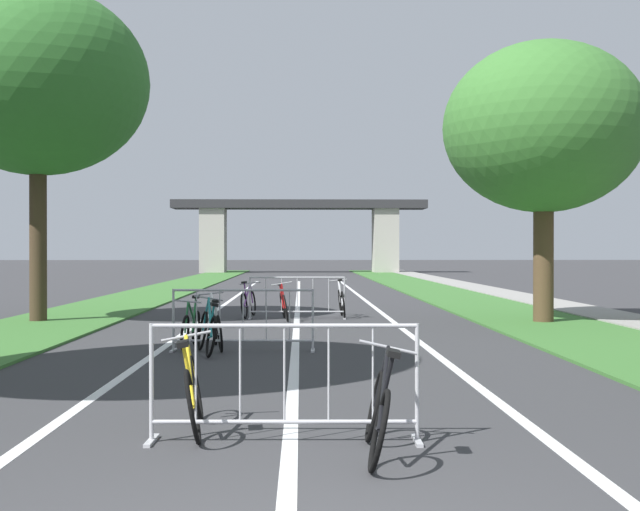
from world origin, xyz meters
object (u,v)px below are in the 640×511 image
(bicycle_purple_4, at_px, (248,303))
(bicycle_silver_6, at_px, (342,302))
(crowd_barrier_third, at_px, (297,298))
(bicycle_red_7, at_px, (284,305))
(bicycle_black_2, at_px, (378,413))
(bicycle_white_5, at_px, (217,328))
(crowd_barrier_nearest, at_px, (284,383))
(tree_right_cypress_far, at_px, (544,128))
(bicycle_green_1, at_px, (191,328))
(bicycle_teal_0, at_px, (207,331))
(tree_left_oak_near, at_px, (38,82))
(bicycle_yellow_3, at_px, (194,392))
(crowd_barrier_second, at_px, (243,320))

(bicycle_purple_4, xyz_separation_m, bicycle_silver_6, (2.38, -0.08, 0.02))
(crowd_barrier_third, relative_size, bicycle_red_7, 1.44)
(bicycle_black_2, distance_m, bicycle_white_5, 7.86)
(crowd_barrier_nearest, distance_m, bicycle_red_7, 12.99)
(tree_right_cypress_far, relative_size, crowd_barrier_nearest, 2.71)
(bicycle_white_5, height_order, bicycle_silver_6, bicycle_silver_6)
(crowd_barrier_nearest, height_order, bicycle_white_5, crowd_barrier_nearest)
(bicycle_green_1, xyz_separation_m, bicycle_black_2, (2.55, -7.76, 0.01))
(bicycle_teal_0, distance_m, bicycle_white_5, 0.71)
(crowd_barrier_nearest, distance_m, bicycle_teal_0, 6.48)
(bicycle_red_7, bearing_deg, bicycle_black_2, 88.92)
(tree_left_oak_near, height_order, bicycle_teal_0, tree_left_oak_near)
(tree_right_cypress_far, bearing_deg, bicycle_black_2, -111.93)
(bicycle_black_2, distance_m, bicycle_red_7, 13.57)
(crowd_barrier_nearest, xyz_separation_m, bicycle_yellow_3, (-0.86, 0.43, -0.15))
(tree_left_oak_near, xyz_separation_m, bicycle_red_7, (5.77, 0.56, -5.29))
(bicycle_teal_0, bearing_deg, bicycle_red_7, 66.36)
(crowd_barrier_second, bearing_deg, tree_left_oak_near, 132.27)
(bicycle_yellow_3, bearing_deg, tree_right_cypress_far, 54.25)
(crowd_barrier_third, distance_m, bicycle_silver_6, 1.24)
(bicycle_black_2, relative_size, bicycle_yellow_3, 0.96)
(bicycle_yellow_3, bearing_deg, bicycle_green_1, 92.00)
(tree_right_cypress_far, bearing_deg, bicycle_red_7, 169.91)
(tree_left_oak_near, xyz_separation_m, bicycle_silver_6, (7.22, 1.44, -5.28))
(bicycle_yellow_3, bearing_deg, crowd_barrier_second, 84.06)
(bicycle_black_2, height_order, bicycle_red_7, bicycle_red_7)
(crowd_barrier_nearest, distance_m, bicycle_purple_4, 14.00)
(crowd_barrier_second, height_order, bicycle_green_1, crowd_barrier_second)
(bicycle_red_7, bearing_deg, bicycle_silver_6, -154.38)
(bicycle_green_1, height_order, bicycle_white_5, bicycle_white_5)
(crowd_barrier_second, height_order, bicycle_red_7, crowd_barrier_second)
(tree_right_cypress_far, distance_m, crowd_barrier_third, 7.15)
(bicycle_purple_4, relative_size, bicycle_silver_6, 1.04)
(crowd_barrier_second, xyz_separation_m, bicycle_green_1, (-0.94, 0.53, -0.17))
(bicycle_green_1, bearing_deg, bicycle_purple_4, -91.91)
(bicycle_green_1, bearing_deg, bicycle_silver_6, -110.98)
(crowd_barrier_third, distance_m, bicycle_yellow_3, 12.98)
(tree_right_cypress_far, xyz_separation_m, crowd_barrier_second, (-6.62, -5.22, -4.02))
(bicycle_silver_6, bearing_deg, bicycle_black_2, -92.90)
(crowd_barrier_second, xyz_separation_m, crowd_barrier_third, (0.89, 6.69, 0.00))
(crowd_barrier_third, xyz_separation_m, bicycle_purple_4, (-1.25, 0.57, -0.15))
(crowd_barrier_second, relative_size, bicycle_green_1, 1.45)
(tree_right_cypress_far, relative_size, bicycle_black_2, 3.93)
(tree_right_cypress_far, bearing_deg, bicycle_yellow_3, -120.08)
(bicycle_white_5, xyz_separation_m, bicycle_silver_6, (2.49, 6.83, 0.02))
(crowd_barrier_second, bearing_deg, bicycle_red_7, 84.96)
(crowd_barrier_third, bearing_deg, tree_left_oak_near, -171.12)
(crowd_barrier_third, relative_size, bicycle_white_5, 1.43)
(tree_left_oak_near, relative_size, crowd_barrier_nearest, 3.26)
(bicycle_purple_4, bearing_deg, bicycle_teal_0, -83.40)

